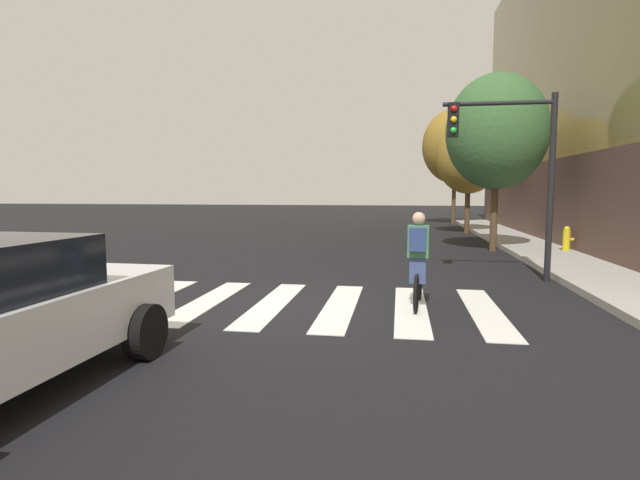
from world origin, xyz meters
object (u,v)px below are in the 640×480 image
(street_tree_near, at_px, (497,132))
(street_tree_mid, at_px, (469,157))
(traffic_light_near, at_px, (513,155))
(fire_hydrant, at_px, (567,239))
(street_tree_far, at_px, (455,146))
(cyclist, at_px, (418,260))

(street_tree_near, height_order, street_tree_mid, street_tree_near)
(traffic_light_near, relative_size, fire_hydrant, 5.38)
(fire_hydrant, xyz_separation_m, street_tree_far, (-1.99, 14.75, 4.19))
(street_tree_mid, bearing_deg, street_tree_near, -90.40)
(traffic_light_near, xyz_separation_m, street_tree_far, (0.77, 19.70, 1.86))
(cyclist, bearing_deg, traffic_light_near, 54.74)
(traffic_light_near, distance_m, street_tree_far, 19.81)
(traffic_light_near, height_order, street_tree_near, street_tree_near)
(traffic_light_near, height_order, fire_hydrant, traffic_light_near)
(fire_hydrant, xyz_separation_m, street_tree_mid, (-2.06, 7.88, 3.09))
(fire_hydrant, distance_m, street_tree_near, 4.11)
(cyclist, xyz_separation_m, street_tree_near, (2.81, 8.73, 3.14))
(cyclist, xyz_separation_m, street_tree_far, (2.93, 22.77, 3.88))
(street_tree_near, bearing_deg, traffic_light_near, -96.48)
(cyclist, xyz_separation_m, fire_hydrant, (4.93, 8.02, -0.31))
(cyclist, xyz_separation_m, street_tree_mid, (2.86, 15.90, 2.77))
(cyclist, height_order, fire_hydrant, cyclist)
(street_tree_near, distance_m, street_tree_far, 14.06)
(street_tree_near, xyz_separation_m, street_tree_mid, (0.05, 7.17, -0.37))
(street_tree_mid, relative_size, street_tree_far, 0.77)
(fire_hydrant, distance_m, street_tree_far, 15.47)
(cyclist, height_order, street_tree_far, street_tree_far)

